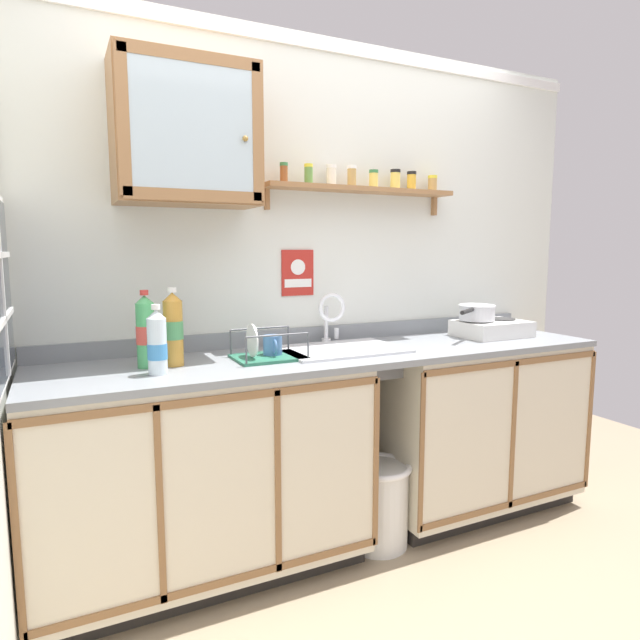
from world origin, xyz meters
The scene contains 18 objects.
floor centered at (0.00, 0.00, 0.00)m, with size 5.75×5.75×0.00m, color gray.
back_wall centered at (0.00, 0.59, 1.23)m, with size 3.35×0.07×2.45m.
lower_cabinet_run centered at (-0.67, 0.26, 0.45)m, with size 1.39×0.62×0.90m.
lower_cabinet_run_right centered at (0.80, 0.26, 0.45)m, with size 1.13×0.62×0.90m.
countertop centered at (0.00, 0.26, 0.91)m, with size 2.71×0.64×0.03m, color gray.
backsplash centered at (0.00, 0.55, 0.97)m, with size 2.71×0.02×0.08m, color gray.
sink centered at (0.01, 0.29, 0.90)m, with size 0.57×0.45×0.38m.
hot_plate_stove centered at (0.96, 0.29, 0.97)m, with size 0.38×0.28×0.09m.
saucepan centered at (0.86, 0.31, 1.07)m, with size 0.34×0.26×0.09m.
bottle_juice_amber_0 centered at (-0.77, 0.28, 1.08)m, with size 0.08×0.08×0.32m.
bottle_water_clear_1 centered at (-0.86, 0.15, 1.05)m, with size 0.08×0.08×0.27m.
bottle_soda_green_2 centered at (-0.88, 0.29, 1.07)m, with size 0.08×0.08×0.32m.
dish_rack centered at (-0.38, 0.24, 0.95)m, with size 0.30×0.24×0.16m.
mug centered at (-0.34, 0.27, 0.98)m, with size 0.09×0.12×0.10m.
wall_cabinet centered at (-0.66, 0.42, 1.89)m, with size 0.60×0.31×0.60m.
spice_shelf centered at (0.25, 0.49, 1.72)m, with size 1.06×0.14×0.23m.
warning_sign centered at (-0.09, 0.56, 1.28)m, with size 0.17×0.01×0.23m.
trash_bin centered at (0.13, 0.11, 0.21)m, with size 0.31×0.31×0.40m.
Camera 1 is at (-1.19, -1.96, 1.40)m, focal length 30.45 mm.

